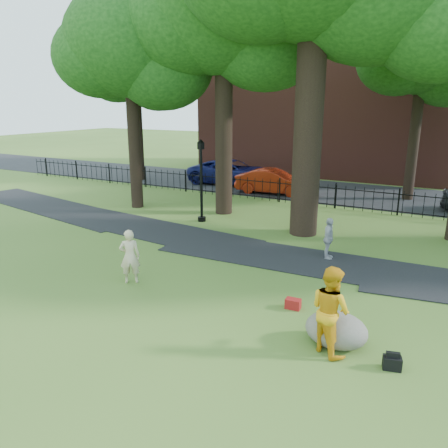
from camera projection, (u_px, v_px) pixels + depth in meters
The scene contains 15 objects.
ground at pixel (221, 299), 11.98m from camera, with size 120.00×120.00×0.00m, color #3C5C20.
footpath at pixel (302, 261), 14.83m from camera, with size 36.00×2.60×0.03m, color black.
street at pixel (352, 194), 25.54m from camera, with size 80.00×7.00×0.02m, color black.
iron_fence at pixel (335, 197), 21.98m from camera, with size 44.00×0.04×1.20m.
brick_building at pixel (328, 91), 32.52m from camera, with size 18.00×8.00×12.00m, color brown.
tree_row at pixel (338, 22), 16.66m from camera, with size 26.82×7.96×12.42m.
woman at pixel (130, 256), 12.84m from camera, with size 0.60×0.39×1.64m, color beige.
man at pixel (330, 310), 9.20m from camera, with size 0.95×0.74×1.95m, color orange.
pedestrian at pixel (328, 239), 14.80m from camera, with size 0.85×0.36×1.46m, color #A8A8AD.
boulder at pixel (336, 328), 9.63m from camera, with size 1.38×1.04×0.81m, color slate.
lamppost at pixel (201, 182), 19.27m from camera, with size 0.36×0.36×3.66m.
backpack at pixel (392, 363), 8.79m from camera, with size 0.36×0.23×0.27m, color black.
red_bag at pixel (293, 304), 11.37m from camera, with size 0.39×0.24×0.27m, color maroon.
red_sedan at pixel (273, 182), 25.46m from camera, with size 1.51×4.33×1.43m, color maroon.
navy_van at pixel (232, 172), 28.41m from camera, with size 2.63×5.70×1.58m, color #0E1248.
Camera 1 is at (5.29, -9.62, 5.21)m, focal length 35.00 mm.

